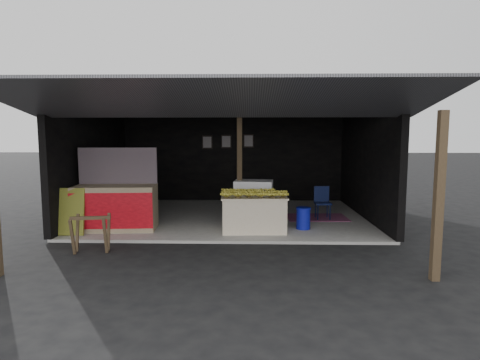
{
  "coord_description": "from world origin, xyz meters",
  "views": [
    {
      "loc": [
        0.56,
        -7.72,
        2.16
      ],
      "look_at": [
        0.32,
        1.53,
        1.1
      ],
      "focal_mm": 30.0,
      "sensor_mm": 36.0,
      "label": 1
    }
  ],
  "objects_px": {
    "plastic_chair": "(322,200)",
    "sawhorse": "(91,230)",
    "banana_table": "(254,213)",
    "white_crate": "(254,201)",
    "neighbor_stall": "(116,205)",
    "water_barrel": "(303,219)"
  },
  "relations": [
    {
      "from": "sawhorse",
      "to": "plastic_chair",
      "type": "height_order",
      "value": "plastic_chair"
    },
    {
      "from": "water_barrel",
      "to": "plastic_chair",
      "type": "relative_size",
      "value": 0.56
    },
    {
      "from": "sawhorse",
      "to": "plastic_chair",
      "type": "distance_m",
      "value": 5.5
    },
    {
      "from": "plastic_chair",
      "to": "sawhorse",
      "type": "bearing_deg",
      "value": -150.86
    },
    {
      "from": "banana_table",
      "to": "water_barrel",
      "type": "bearing_deg",
      "value": 8.51
    },
    {
      "from": "banana_table",
      "to": "sawhorse",
      "type": "xyz_separation_m",
      "value": [
        -2.97,
        -1.52,
        -0.02
      ]
    },
    {
      "from": "white_crate",
      "to": "plastic_chair",
      "type": "relative_size",
      "value": 1.24
    },
    {
      "from": "banana_table",
      "to": "white_crate",
      "type": "xyz_separation_m",
      "value": [
        0.0,
        0.97,
        0.11
      ]
    },
    {
      "from": "neighbor_stall",
      "to": "water_barrel",
      "type": "distance_m",
      "value": 4.16
    },
    {
      "from": "banana_table",
      "to": "white_crate",
      "type": "relative_size",
      "value": 1.45
    },
    {
      "from": "sawhorse",
      "to": "banana_table",
      "type": "bearing_deg",
      "value": 17.44
    },
    {
      "from": "white_crate",
      "to": "sawhorse",
      "type": "distance_m",
      "value": 3.89
    },
    {
      "from": "water_barrel",
      "to": "plastic_chair",
      "type": "height_order",
      "value": "plastic_chair"
    },
    {
      "from": "white_crate",
      "to": "neighbor_stall",
      "type": "distance_m",
      "value": 3.18
    },
    {
      "from": "water_barrel",
      "to": "white_crate",
      "type": "bearing_deg",
      "value": 145.53
    },
    {
      "from": "white_crate",
      "to": "water_barrel",
      "type": "bearing_deg",
      "value": -27.97
    },
    {
      "from": "neighbor_stall",
      "to": "water_barrel",
      "type": "height_order",
      "value": "neighbor_stall"
    },
    {
      "from": "plastic_chair",
      "to": "water_barrel",
      "type": "bearing_deg",
      "value": -120.78
    },
    {
      "from": "neighbor_stall",
      "to": "water_barrel",
      "type": "xyz_separation_m",
      "value": [
        4.15,
        0.16,
        -0.31
      ]
    },
    {
      "from": "neighbor_stall",
      "to": "banana_table",
      "type": "bearing_deg",
      "value": -5.55
    },
    {
      "from": "neighbor_stall",
      "to": "plastic_chair",
      "type": "bearing_deg",
      "value": 10.82
    },
    {
      "from": "sawhorse",
      "to": "plastic_chair",
      "type": "bearing_deg",
      "value": 21.87
    }
  ]
}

